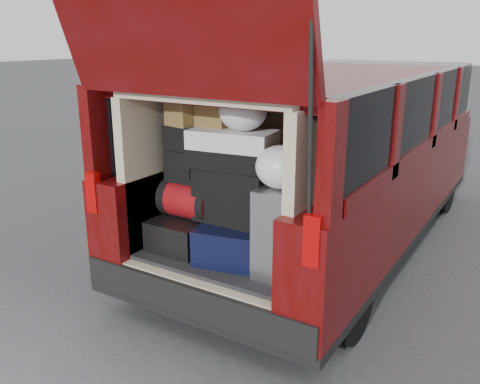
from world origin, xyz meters
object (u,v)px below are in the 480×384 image
at_px(black_hardshell, 188,230).
at_px(backpack, 186,154).
at_px(silver_roller, 282,231).
at_px(red_duffel, 190,200).
at_px(twotone_duffel, 233,149).
at_px(black_soft_case, 236,194).
at_px(navy_hardshell, 238,239).

xyz_separation_m(black_hardshell, backpack, (0.00, -0.01, 0.60)).
distance_m(black_hardshell, silver_roller, 0.86).
bearing_deg(backpack, silver_roller, -1.82).
distance_m(red_duffel, backpack, 0.35).
distance_m(silver_roller, twotone_duffel, 0.66).
relative_size(black_hardshell, twotone_duffel, 0.97).
xyz_separation_m(silver_roller, red_duffel, (-0.81, 0.05, 0.06)).
relative_size(black_hardshell, silver_roller, 0.94).
xyz_separation_m(black_hardshell, silver_roller, (0.83, -0.06, 0.19)).
bearing_deg(backpack, twotone_duffel, 5.55).
distance_m(silver_roller, red_duffel, 0.81).
height_order(backpack, twotone_duffel, twotone_duffel).
relative_size(red_duffel, black_soft_case, 0.77).
bearing_deg(black_soft_case, navy_hardshell, -35.17).
distance_m(navy_hardshell, backpack, 0.73).
relative_size(silver_roller, black_soft_case, 1.09).
relative_size(black_hardshell, backpack, 1.38).
xyz_separation_m(black_soft_case, backpack, (-0.41, -0.05, 0.25)).
bearing_deg(navy_hardshell, black_hardshell, 171.30).
bearing_deg(black_hardshell, backpack, -64.58).
height_order(red_duffel, black_soft_case, black_soft_case).
bearing_deg(black_soft_case, red_duffel, -172.50).
bearing_deg(black_soft_case, silver_roller, -14.13).
bearing_deg(red_duffel, backpack, 171.73).
xyz_separation_m(navy_hardshell, silver_roller, (0.39, -0.08, 0.17)).
distance_m(navy_hardshell, red_duffel, 0.48).
distance_m(red_duffel, black_soft_case, 0.40).
distance_m(black_soft_case, twotone_duffel, 0.34).
height_order(black_hardshell, navy_hardshell, navy_hardshell).
bearing_deg(silver_roller, backpack, 175.63).
bearing_deg(black_soft_case, twotone_duffel, -119.27).
height_order(silver_roller, backpack, backpack).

